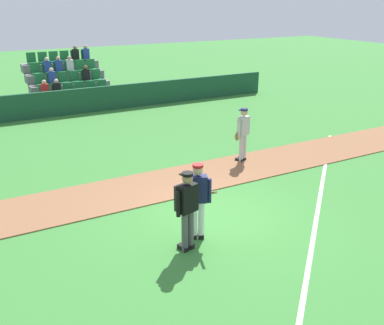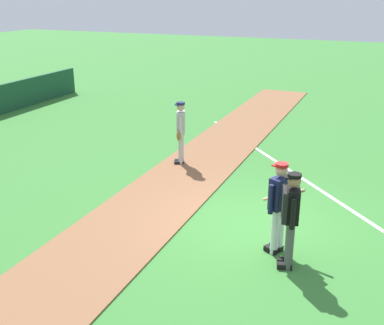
% 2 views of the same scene
% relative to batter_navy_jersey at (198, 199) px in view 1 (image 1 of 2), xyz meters
% --- Properties ---
extents(ground_plane, '(80.00, 80.00, 0.00)m').
position_rel_batter_navy_jersey_xyz_m(ground_plane, '(0.84, 0.71, -0.97)').
color(ground_plane, '#387A33').
extents(infield_dirt_path, '(28.00, 2.11, 0.03)m').
position_rel_batter_navy_jersey_xyz_m(infield_dirt_path, '(0.84, 3.07, -0.95)').
color(infield_dirt_path, brown).
rests_on(infield_dirt_path, ground).
extents(foul_line_chalk, '(8.93, 8.16, 0.01)m').
position_rel_batter_navy_jersey_xyz_m(foul_line_chalk, '(3.84, 0.21, -0.96)').
color(foul_line_chalk, white).
rests_on(foul_line_chalk, ground).
extents(dugout_fence, '(20.00, 0.16, 1.14)m').
position_rel_batter_navy_jersey_xyz_m(dugout_fence, '(0.84, 12.41, -0.40)').
color(dugout_fence, '#19472D').
rests_on(dugout_fence, ground).
extents(stadium_bleachers, '(3.90, 3.80, 2.70)m').
position_rel_batter_navy_jersey_xyz_m(stadium_bleachers, '(0.83, 14.71, -0.21)').
color(stadium_bleachers, slate).
rests_on(stadium_bleachers, ground).
extents(batter_navy_jersey, '(0.62, 0.80, 1.76)m').
position_rel_batter_navy_jersey_xyz_m(batter_navy_jersey, '(0.00, 0.00, 0.00)').
color(batter_navy_jersey, white).
rests_on(batter_navy_jersey, ground).
extents(umpire_home_plate, '(0.58, 0.37, 1.76)m').
position_rel_batter_navy_jersey_xyz_m(umpire_home_plate, '(-0.42, -0.29, 0.03)').
color(umpire_home_plate, '#4C4C4C').
rests_on(umpire_home_plate, ground).
extents(runner_grey_jersey, '(0.66, 0.41, 1.76)m').
position_rel_batter_navy_jersey_xyz_m(runner_grey_jersey, '(3.66, 3.58, -0.01)').
color(runner_grey_jersey, '#B2B2B2').
rests_on(runner_grey_jersey, ground).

